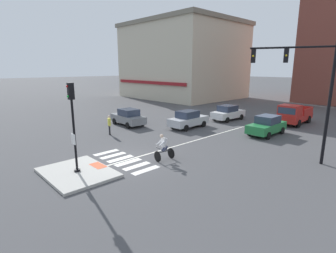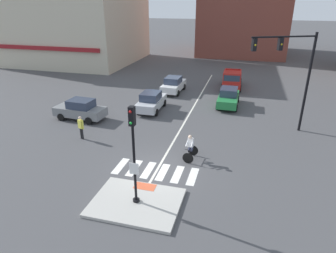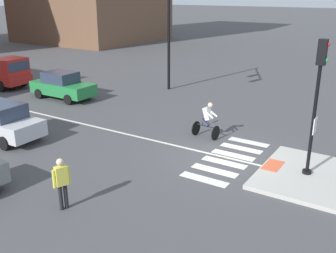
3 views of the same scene
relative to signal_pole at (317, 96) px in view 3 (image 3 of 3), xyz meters
name	(u,v)px [view 3 (image 3 of 3)]	position (x,y,z in m)	size (l,w,h in m)	color
ground_plane	(224,158)	(0.00, 3.20, -2.99)	(300.00, 300.00, 0.00)	#474749
traffic_island	(306,175)	(0.00, 0.01, -2.91)	(4.15, 3.16, 0.15)	#B2AFA8
tactile_pad_front	(273,165)	(0.00, 1.24, -2.83)	(1.10, 0.60, 0.01)	#DB5B38
signal_pole	(317,96)	(0.00, 0.00, 0.00)	(0.44, 0.38, 4.72)	black
crosswalk_stripe_a	(204,179)	(-2.13, 3.01, -2.98)	(0.44, 1.80, 0.01)	silver
crosswalk_stripe_b	(215,170)	(-1.28, 3.01, -2.98)	(0.44, 1.80, 0.01)	silver
crosswalk_stripe_c	(224,162)	(-0.43, 3.01, -2.98)	(0.44, 1.80, 0.01)	silver
crosswalk_stripe_d	(233,155)	(0.43, 3.01, -2.98)	(0.44, 1.80, 0.01)	silver
crosswalk_stripe_e	(241,148)	(1.28, 3.01, -2.98)	(0.44, 1.80, 0.01)	silver
crosswalk_stripe_f	(249,142)	(2.13, 3.01, -2.98)	(0.44, 1.80, 0.01)	silver
lane_centre_line	(52,116)	(0.05, 13.20, -2.98)	(0.14, 28.00, 0.01)	silver
traffic_light_mast	(166,17)	(7.31, 10.65, 1.81)	(4.19, 2.13, 6.98)	black
car_silver_westbound_far	(1,121)	(-3.36, 12.55, -2.18)	(1.88, 4.12, 1.64)	silver
car_green_eastbound_far	(62,86)	(3.01, 15.45, -2.18)	(1.86, 4.11, 1.64)	#237A3D
pickup_truck_red_eastbound_distant	(0,73)	(2.91, 21.32, -2.01)	(2.20, 5.17, 2.08)	red
cyclist	(207,119)	(1.62, 4.83, -2.12)	(0.77, 1.15, 1.68)	black
pedestrian_at_curb_left	(62,180)	(-6.17, 5.72, -2.01)	(0.52, 0.34, 1.67)	black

